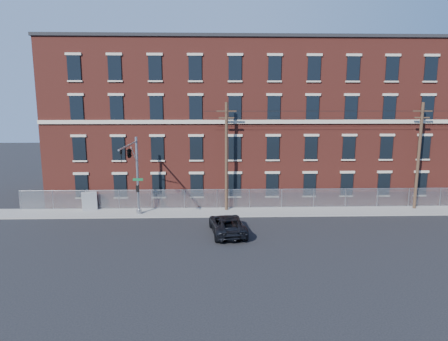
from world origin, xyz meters
TOP-DOWN VIEW (x-y plane):
  - ground at (0.00, 0.00)m, footprint 140.00×140.00m
  - sidewalk at (12.00, 5.00)m, footprint 65.00×3.00m
  - mill_building at (12.00, 13.93)m, footprint 55.30×14.32m
  - chain_link_fence at (12.00, 6.30)m, footprint 59.06×0.06m
  - traffic_signal_mast at (-6.00, 2.18)m, footprint 0.90×6.75m
  - utility_pole_near at (2.00, 5.60)m, footprint 1.80×0.28m
  - utility_pole_mid at (20.00, 5.60)m, footprint 1.80×0.28m
  - overhead_wires at (20.00, 5.60)m, footprint 40.00×0.62m
  - pickup_truck at (1.84, -0.77)m, footprint 3.07×5.56m
  - utility_cabinet at (-10.89, 6.00)m, footprint 1.48×1.09m

SIDE VIEW (x-z plane):
  - ground at x=0.00m, z-range 0.00..0.00m
  - sidewalk at x=12.00m, z-range 0.00..0.12m
  - pickup_truck at x=1.84m, z-range 0.00..1.47m
  - utility_cabinet at x=-10.89m, z-range 0.12..1.79m
  - chain_link_fence at x=12.00m, z-range 0.13..1.98m
  - utility_pole_near at x=2.00m, z-range 0.34..10.34m
  - utility_pole_mid at x=20.00m, z-range 0.34..10.34m
  - traffic_signal_mast at x=-6.00m, z-range 1.89..8.89m
  - mill_building at x=12.00m, z-range 0.00..16.30m
  - overhead_wires at x=20.00m, z-range 8.81..9.43m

